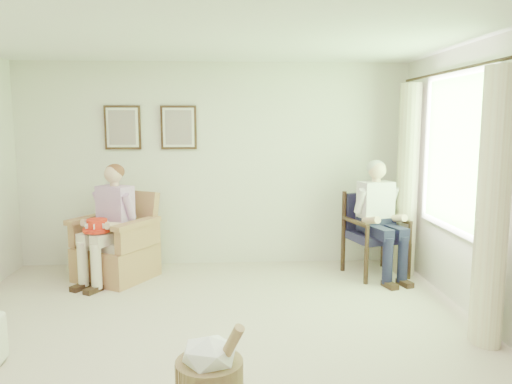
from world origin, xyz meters
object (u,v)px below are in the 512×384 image
wicker_armchair (116,251)px  person_wicker (112,216)px  person_dark (379,211)px  wood_armchair (374,230)px  hatbox (210,374)px  red_hat (97,226)px

wicker_armchair → person_wicker: bearing=-59.7°
person_dark → wood_armchair: bearing=74.0°
wicker_armchair → hatbox: (1.21, -2.85, -0.07)m
person_wicker → red_hat: person_wicker is taller
wicker_armchair → person_dark: bearing=27.8°
red_hat → person_wicker: bearing=52.5°
red_hat → hatbox: (1.34, -2.54, -0.44)m
person_wicker → hatbox: bearing=-35.7°
red_hat → hatbox: red_hat is taller
hatbox → wood_armchair: bearing=56.5°
person_dark → hatbox: (-1.91, -2.71, -0.55)m
person_dark → red_hat: size_ratio=4.34×
wood_armchair → person_wicker: size_ratio=0.73×
person_wicker → red_hat: size_ratio=4.25×
person_wicker → hatbox: person_wicker is taller
person_wicker → person_dark: size_ratio=0.98×
wood_armchair → wicker_armchair: bearing=164.5°
wood_armchair → red_hat: size_ratio=3.10×
wicker_armchair → red_hat: (-0.13, -0.31, 0.37)m
hatbox → person_wicker: bearing=114.1°
person_wicker → wicker_armchair: bearing=120.3°
wood_armchair → person_dark: person_dark is taller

